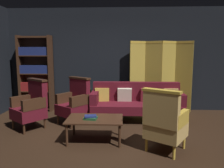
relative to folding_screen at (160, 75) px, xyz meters
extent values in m
plane|color=black|center=(-1.24, -2.25, -0.99)|extent=(10.00, 10.00, 0.00)
cube|color=black|center=(-1.24, 0.20, 0.41)|extent=(7.20, 0.10, 2.80)
cube|color=#B29338|center=(-0.62, -0.01, -0.04)|extent=(0.43, 0.22, 1.90)
cube|color=gold|center=(-0.62, -0.01, 0.88)|extent=(0.43, 0.23, 0.06)
cube|color=#B29338|center=(-0.20, -0.01, -0.04)|extent=(0.43, 0.22, 1.90)
cube|color=gold|center=(-0.20, -0.01, 0.88)|extent=(0.43, 0.23, 0.06)
cube|color=#B29338|center=(0.21, 0.01, -0.04)|extent=(0.42, 0.25, 1.90)
cube|color=gold|center=(0.21, 0.01, 0.88)|extent=(0.42, 0.25, 0.06)
cube|color=#B29338|center=(0.61, 0.01, -0.04)|extent=(0.42, 0.24, 1.90)
cube|color=gold|center=(0.61, 0.01, 0.88)|extent=(0.42, 0.25, 0.06)
cube|color=#382114|center=(-3.81, -0.07, 0.04)|extent=(0.06, 0.32, 2.05)
cube|color=#382114|center=(-2.97, -0.07, 0.04)|extent=(0.06, 0.32, 2.05)
cube|color=#382114|center=(-3.39, 0.08, 0.04)|extent=(0.90, 0.02, 2.05)
cube|color=#382114|center=(-3.39, -0.07, -0.93)|extent=(0.86, 0.30, 0.02)
cube|color=#382114|center=(-3.39, -0.07, -0.44)|extent=(0.86, 0.30, 0.02)
cube|color=maroon|center=(-3.39, -0.09, -0.31)|extent=(0.78, 0.22, 0.23)
cube|color=#382114|center=(-3.39, -0.07, 0.04)|extent=(0.86, 0.30, 0.02)
cube|color=navy|center=(-3.39, -0.09, 0.16)|extent=(0.78, 0.22, 0.22)
cube|color=#382114|center=(-3.39, -0.07, 0.52)|extent=(0.86, 0.30, 0.02)
cube|color=navy|center=(-3.39, -0.09, 0.64)|extent=(0.78, 0.22, 0.22)
cube|color=#382114|center=(-3.39, -0.07, 1.00)|extent=(0.86, 0.30, 0.02)
cylinder|color=#382114|center=(-1.64, -1.20, -0.88)|extent=(0.07, 0.07, 0.22)
cylinder|color=#382114|center=(0.26, -1.20, -0.88)|extent=(0.07, 0.07, 0.22)
cylinder|color=#382114|center=(-1.64, -0.60, -0.88)|extent=(0.07, 0.07, 0.22)
cylinder|color=#382114|center=(0.26, -0.60, -0.88)|extent=(0.07, 0.07, 0.22)
cube|color=#4C0F19|center=(-0.69, -0.90, -0.67)|extent=(2.10, 0.76, 0.20)
cube|color=#4C0F19|center=(-0.69, -0.59, -0.34)|extent=(2.10, 0.18, 0.46)
cube|color=#4C0F19|center=(-1.67, -0.90, -0.44)|extent=(0.16, 0.68, 0.26)
cube|color=#4C0F19|center=(0.29, -0.90, -0.44)|extent=(0.16, 0.68, 0.26)
cube|color=#B79338|center=(-1.52, -0.70, -0.42)|extent=(0.35, 0.17, 0.34)
cube|color=beige|center=(-0.97, -0.70, -0.42)|extent=(0.34, 0.16, 0.35)
cube|color=maroon|center=(-0.42, -0.70, -0.42)|extent=(0.35, 0.17, 0.35)
cube|color=tan|center=(0.14, -0.70, -0.42)|extent=(0.35, 0.17, 0.34)
cylinder|color=#382114|center=(-1.97, -2.39, -0.79)|extent=(0.04, 0.04, 0.39)
cylinder|color=#382114|center=(-1.07, -2.39, -0.79)|extent=(0.04, 0.04, 0.39)
cylinder|color=#382114|center=(-1.97, -1.85, -0.79)|extent=(0.04, 0.04, 0.39)
cylinder|color=#382114|center=(-1.07, -1.85, -0.79)|extent=(0.04, 0.04, 0.39)
cube|color=#382114|center=(-1.52, -2.12, -0.58)|extent=(1.00, 0.64, 0.03)
cylinder|color=gold|center=(0.00, -2.38, -0.88)|extent=(0.04, 0.04, 0.22)
cylinder|color=gold|center=(-0.38, -2.12, -0.88)|extent=(0.04, 0.04, 0.22)
cylinder|color=gold|center=(-0.25, -2.76, -0.88)|extent=(0.04, 0.04, 0.22)
cylinder|color=gold|center=(-0.63, -2.51, -0.88)|extent=(0.04, 0.04, 0.22)
cube|color=tan|center=(-0.32, -2.44, -0.65)|extent=(0.78, 0.78, 0.24)
cube|color=tan|center=(-0.44, -2.63, -0.26)|extent=(0.53, 0.41, 0.54)
cube|color=gold|center=(-0.44, -2.63, 0.03)|extent=(0.57, 0.44, 0.04)
cube|color=gold|center=(-0.12, -2.58, -0.42)|extent=(0.35, 0.47, 0.22)
cube|color=gold|center=(-0.52, -2.31, -0.42)|extent=(0.35, 0.47, 0.22)
cylinder|color=#382114|center=(-3.31, -1.60, -0.88)|extent=(0.04, 0.04, 0.22)
cylinder|color=#382114|center=(-2.95, -1.89, -0.88)|extent=(0.04, 0.04, 0.22)
cylinder|color=#382114|center=(-3.03, -1.24, -0.88)|extent=(0.04, 0.04, 0.22)
cylinder|color=#382114|center=(-2.67, -1.52, -0.88)|extent=(0.04, 0.04, 0.22)
cube|color=#4C0F19|center=(-2.99, -1.56, -0.65)|extent=(0.79, 0.79, 0.24)
cube|color=#4C0F19|center=(-2.85, -1.38, -0.26)|extent=(0.51, 0.44, 0.54)
cube|color=#382114|center=(-2.85, -1.38, 0.03)|extent=(0.55, 0.47, 0.04)
cube|color=#382114|center=(-3.18, -1.41, -0.42)|extent=(0.38, 0.45, 0.22)
cube|color=#382114|center=(-2.80, -1.71, -0.42)|extent=(0.38, 0.45, 0.22)
cylinder|color=#382114|center=(-2.46, -1.25, -0.88)|extent=(0.04, 0.04, 0.22)
cylinder|color=#382114|center=(-2.10, -1.53, -0.88)|extent=(0.04, 0.04, 0.22)
cylinder|color=#382114|center=(-2.19, -0.88, -0.88)|extent=(0.04, 0.04, 0.22)
cylinder|color=#382114|center=(-1.82, -1.16, -0.88)|extent=(0.04, 0.04, 0.22)
cube|color=#4C0F19|center=(-2.14, -1.21, -0.65)|extent=(0.78, 0.78, 0.24)
cube|color=#4C0F19|center=(-2.01, -1.02, -0.26)|extent=(0.52, 0.43, 0.54)
cube|color=#382114|center=(-2.01, -1.02, 0.03)|extent=(0.56, 0.46, 0.04)
cube|color=#382114|center=(-2.34, -1.06, -0.42)|extent=(0.37, 0.46, 0.22)
cube|color=#382114|center=(-1.95, -1.35, -0.42)|extent=(0.37, 0.46, 0.22)
cylinder|color=brown|center=(-2.03, -0.39, -0.85)|extent=(0.28, 0.28, 0.28)
ellipsoid|color=#193D19|center=(-2.03, -0.39, -0.50)|extent=(0.47, 0.47, 0.54)
cube|color=#1E4C28|center=(-1.59, -2.17, -0.54)|extent=(0.25, 0.20, 0.04)
cube|color=navy|center=(-1.59, -2.17, -0.51)|extent=(0.23, 0.18, 0.03)
camera|label=1|loc=(-1.04, -5.86, 0.60)|focal=34.65mm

